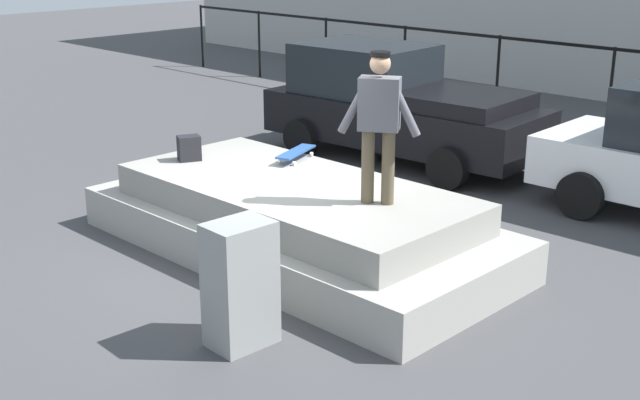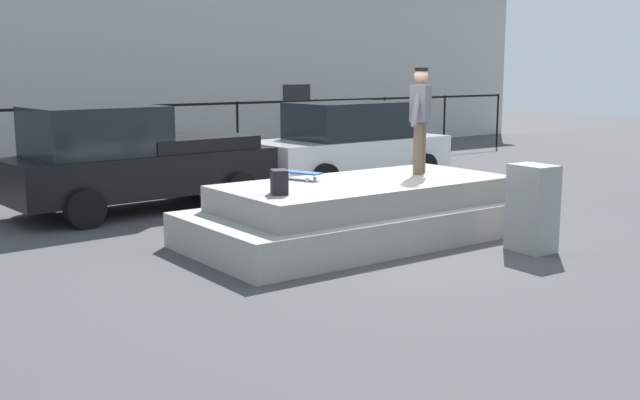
{
  "view_description": "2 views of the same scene",
  "coord_description": "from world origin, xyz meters",
  "px_view_note": "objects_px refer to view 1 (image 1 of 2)",
  "views": [
    {
      "loc": [
        6.75,
        -6.08,
        3.72
      ],
      "look_at": [
        -0.47,
        1.27,
        0.35
      ],
      "focal_mm": 46.87,
      "sensor_mm": 36.0,
      "label": 1
    },
    {
      "loc": [
        -7.17,
        -8.17,
        2.49
      ],
      "look_at": [
        -0.01,
        1.59,
        0.41
      ],
      "focal_mm": 43.0,
      "sensor_mm": 36.0,
      "label": 2
    }
  ],
  "objects_px": {
    "skateboard": "(296,152)",
    "backpack": "(189,148)",
    "utility_box": "(240,284)",
    "skateboarder": "(379,118)",
    "car_black_pickup_near": "(396,104)"
  },
  "relations": [
    {
      "from": "skateboard",
      "to": "backpack",
      "type": "xyz_separation_m",
      "value": [
        -0.96,
        -0.98,
        0.06
      ]
    },
    {
      "from": "skateboard",
      "to": "backpack",
      "type": "height_order",
      "value": "backpack"
    },
    {
      "from": "backpack",
      "to": "car_black_pickup_near",
      "type": "xyz_separation_m",
      "value": [
        -0.19,
        4.39,
        -0.1
      ]
    },
    {
      "from": "skateboard",
      "to": "utility_box",
      "type": "bearing_deg",
      "value": -52.66
    },
    {
      "from": "car_black_pickup_near",
      "to": "utility_box",
      "type": "relative_size",
      "value": 4.01
    },
    {
      "from": "skateboarder",
      "to": "backpack",
      "type": "distance_m",
      "value": 3.0
    },
    {
      "from": "skateboarder",
      "to": "skateboard",
      "type": "relative_size",
      "value": 2.06
    },
    {
      "from": "backpack",
      "to": "skateboarder",
      "type": "bearing_deg",
      "value": -58.42
    },
    {
      "from": "backpack",
      "to": "utility_box",
      "type": "xyz_separation_m",
      "value": [
        3.02,
        -1.72,
        -0.42
      ]
    },
    {
      "from": "backpack",
      "to": "utility_box",
      "type": "distance_m",
      "value": 3.5
    },
    {
      "from": "utility_box",
      "to": "backpack",
      "type": "bearing_deg",
      "value": 153.21
    },
    {
      "from": "skateboarder",
      "to": "skateboard",
      "type": "height_order",
      "value": "skateboarder"
    },
    {
      "from": "skateboard",
      "to": "backpack",
      "type": "relative_size",
      "value": 2.47
    },
    {
      "from": "backpack",
      "to": "utility_box",
      "type": "height_order",
      "value": "utility_box"
    },
    {
      "from": "skateboarder",
      "to": "car_black_pickup_near",
      "type": "xyz_separation_m",
      "value": [
        -3.06,
        4.02,
        -0.88
      ]
    }
  ]
}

